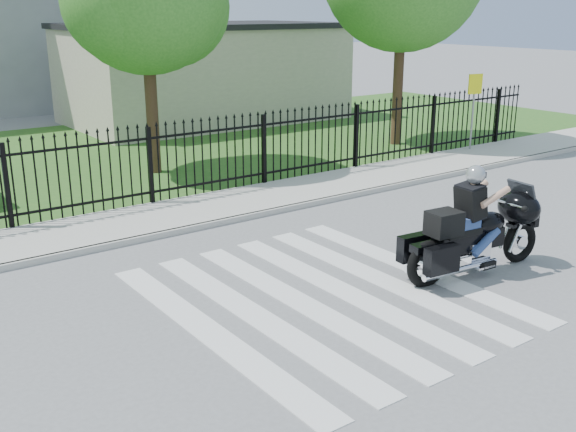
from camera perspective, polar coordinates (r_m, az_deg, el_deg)
ground at (r=10.42m, az=2.93°, el=-6.83°), size 120.00×120.00×0.00m
crosswalk at (r=10.42m, az=2.93°, el=-6.80°), size 5.00×5.50×0.01m
sidewalk at (r=14.38m, az=-9.69°, el=0.05°), size 40.00×2.00×0.12m
curb at (r=13.53m, az=-7.78°, el=-0.96°), size 40.00×0.12×0.12m
grass_strip at (r=20.72m, az=-18.49°, el=4.53°), size 40.00×12.00×0.02m
iron_fence at (r=15.04m, az=-11.58°, el=4.03°), size 26.00×0.04×1.80m
building_low at (r=26.87m, az=-7.11°, el=11.76°), size 10.00×6.00×3.50m
building_low_roof at (r=26.76m, az=-7.26°, el=15.71°), size 10.20×6.20×0.20m
motorcycle_rider at (r=11.42m, az=15.43°, el=-1.10°), size 2.86×1.07×1.89m
traffic_sign at (r=21.12m, az=15.49°, el=9.78°), size 0.49×0.13×2.26m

